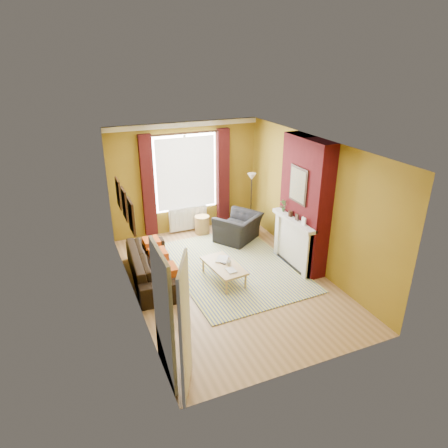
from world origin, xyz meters
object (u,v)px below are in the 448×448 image
(armchair, at_px, (238,228))
(floor_lamp, at_px, (252,186))
(wicker_stool, at_px, (202,225))
(sofa, at_px, (153,265))
(coffee_table, at_px, (224,266))

(armchair, relative_size, floor_lamp, 0.68)
(wicker_stool, relative_size, floor_lamp, 0.31)
(sofa, relative_size, coffee_table, 1.87)
(coffee_table, bearing_deg, sofa, 147.93)
(wicker_stool, distance_m, floor_lamp, 1.61)
(sofa, bearing_deg, floor_lamp, -59.69)
(coffee_table, relative_size, floor_lamp, 0.75)
(sofa, xyz_separation_m, floor_lamp, (2.97, 1.49, 0.89))
(sofa, bearing_deg, coffee_table, -111.58)
(floor_lamp, bearing_deg, armchair, -140.07)
(coffee_table, xyz_separation_m, wicker_stool, (0.39, 2.36, -0.09))
(wicker_stool, bearing_deg, coffee_table, -99.42)
(coffee_table, bearing_deg, floor_lamp, 44.97)
(armchair, distance_m, wicker_stool, 1.01)
(sofa, distance_m, wicker_stool, 2.43)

